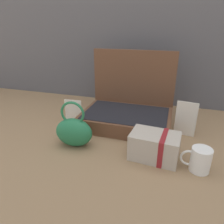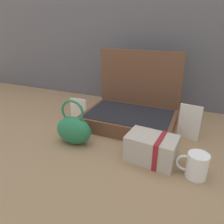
{
  "view_description": "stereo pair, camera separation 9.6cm",
  "coord_description": "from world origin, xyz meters",
  "px_view_note": "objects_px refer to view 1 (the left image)",
  "views": [
    {
      "loc": [
        0.29,
        -0.87,
        0.53
      ],
      "look_at": [
        0.03,
        -0.02,
        0.15
      ],
      "focal_mm": 33.38,
      "sensor_mm": 36.0,
      "label": 1
    },
    {
      "loc": [
        0.38,
        -0.83,
        0.53
      ],
      "look_at": [
        0.03,
        -0.02,
        0.15
      ],
      "focal_mm": 33.38,
      "sensor_mm": 36.0,
      "label": 2
    }
  ],
  "objects_px": {
    "info_card_left": "(73,110)",
    "poster_card_right": "(186,119)",
    "open_suitcase": "(128,109)",
    "teal_pouch_handbag": "(74,131)",
    "coffee_mug": "(200,160)",
    "cream_toiletry_bag": "(155,146)"
  },
  "relations": [
    {
      "from": "info_card_left",
      "to": "poster_card_right",
      "type": "xyz_separation_m",
      "value": [
        0.62,
        0.01,
        0.03
      ]
    },
    {
      "from": "open_suitcase",
      "to": "poster_card_right",
      "type": "xyz_separation_m",
      "value": [
        0.31,
        -0.06,
        0.01
      ]
    },
    {
      "from": "teal_pouch_handbag",
      "to": "info_card_left",
      "type": "bearing_deg",
      "value": 117.34
    },
    {
      "from": "open_suitcase",
      "to": "teal_pouch_handbag",
      "type": "bearing_deg",
      "value": -120.16
    },
    {
      "from": "poster_card_right",
      "to": "open_suitcase",
      "type": "bearing_deg",
      "value": 177.36
    },
    {
      "from": "poster_card_right",
      "to": "coffee_mug",
      "type": "bearing_deg",
      "value": -71.33
    },
    {
      "from": "teal_pouch_handbag",
      "to": "coffee_mug",
      "type": "bearing_deg",
      "value": -2.61
    },
    {
      "from": "open_suitcase",
      "to": "coffee_mug",
      "type": "height_order",
      "value": "open_suitcase"
    },
    {
      "from": "open_suitcase",
      "to": "info_card_left",
      "type": "height_order",
      "value": "open_suitcase"
    },
    {
      "from": "cream_toiletry_bag",
      "to": "coffee_mug",
      "type": "xyz_separation_m",
      "value": [
        0.17,
        -0.04,
        -0.01
      ]
    },
    {
      "from": "coffee_mug",
      "to": "open_suitcase",
      "type": "bearing_deg",
      "value": 136.8
    },
    {
      "from": "open_suitcase",
      "to": "info_card_left",
      "type": "relative_size",
      "value": 3.77
    },
    {
      "from": "teal_pouch_handbag",
      "to": "poster_card_right",
      "type": "height_order",
      "value": "teal_pouch_handbag"
    },
    {
      "from": "cream_toiletry_bag",
      "to": "info_card_left",
      "type": "relative_size",
      "value": 1.64
    },
    {
      "from": "info_card_left",
      "to": "poster_card_right",
      "type": "bearing_deg",
      "value": -2.67
    },
    {
      "from": "cream_toiletry_bag",
      "to": "coffee_mug",
      "type": "relative_size",
      "value": 1.82
    },
    {
      "from": "coffee_mug",
      "to": "info_card_left",
      "type": "xyz_separation_m",
      "value": [
        -0.67,
        0.27,
        0.02
      ]
    },
    {
      "from": "open_suitcase",
      "to": "poster_card_right",
      "type": "relative_size",
      "value": 2.69
    },
    {
      "from": "teal_pouch_handbag",
      "to": "info_card_left",
      "type": "height_order",
      "value": "teal_pouch_handbag"
    },
    {
      "from": "open_suitcase",
      "to": "teal_pouch_handbag",
      "type": "distance_m",
      "value": 0.36
    },
    {
      "from": "teal_pouch_handbag",
      "to": "coffee_mug",
      "type": "distance_m",
      "value": 0.54
    },
    {
      "from": "teal_pouch_handbag",
      "to": "coffee_mug",
      "type": "xyz_separation_m",
      "value": [
        0.54,
        -0.02,
        -0.03
      ]
    }
  ]
}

